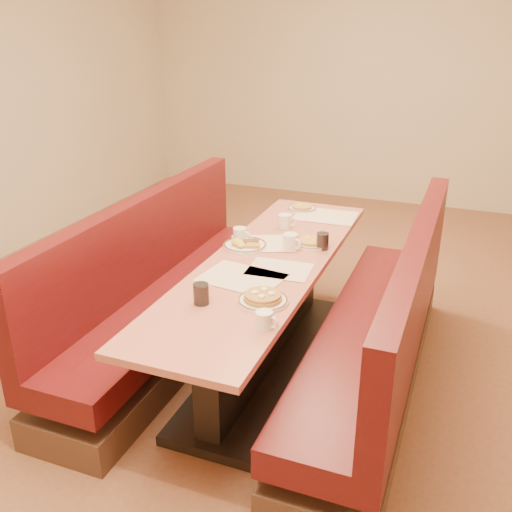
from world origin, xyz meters
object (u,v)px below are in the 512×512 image
(diner_table, at_px, (266,315))
(eggs_plate, at_px, (245,245))
(booth_left, at_px, (165,298))
(coffee_mug_c, at_px, (291,242))
(soda_tumbler_near, at_px, (201,294))
(pancake_plate, at_px, (263,299))
(coffee_mug_b, at_px, (240,235))
(coffee_mug_d, at_px, (285,221))
(soda_tumbler_mid, at_px, (323,241))
(coffee_mug_a, at_px, (265,320))
(booth_right, at_px, (381,339))

(diner_table, height_order, eggs_plate, eggs_plate)
(booth_left, distance_m, coffee_mug_c, 0.96)
(booth_left, height_order, soda_tumbler_near, booth_left)
(coffee_mug_c, relative_size, soda_tumbler_near, 1.17)
(pancake_plate, bearing_deg, diner_table, 108.73)
(pancake_plate, relative_size, coffee_mug_b, 2.16)
(eggs_plate, xyz_separation_m, soda_tumbler_near, (0.09, -0.81, 0.04))
(coffee_mug_d, bearing_deg, soda_tumbler_mid, -52.70)
(coffee_mug_b, bearing_deg, diner_table, -34.22)
(coffee_mug_a, distance_m, soda_tumbler_near, 0.42)
(diner_table, relative_size, soda_tumbler_near, 22.15)
(diner_table, xyz_separation_m, soda_tumbler_mid, (0.27, 0.32, 0.43))
(booth_left, distance_m, coffee_mug_b, 0.68)
(booth_left, height_order, eggs_plate, booth_left)
(coffee_mug_a, bearing_deg, pancake_plate, 121.35)
(booth_left, relative_size, soda_tumbler_mid, 23.05)
(booth_left, xyz_separation_m, coffee_mug_b, (0.46, 0.25, 0.44))
(coffee_mug_b, bearing_deg, eggs_plate, -43.80)
(coffee_mug_b, xyz_separation_m, coffee_mug_d, (0.19, 0.36, 0.00))
(eggs_plate, relative_size, soda_tumbler_near, 2.51)
(diner_table, relative_size, booth_left, 1.00)
(booth_left, distance_m, soda_tumbler_mid, 1.14)
(coffee_mug_b, height_order, soda_tumbler_near, soda_tumbler_near)
(booth_left, height_order, coffee_mug_c, booth_left)
(diner_table, bearing_deg, pancake_plate, -71.27)
(booth_right, xyz_separation_m, soda_tumbler_mid, (-0.46, 0.32, 0.44))
(booth_right, relative_size, coffee_mug_d, 19.15)
(coffee_mug_b, bearing_deg, coffee_mug_c, 6.45)
(pancake_plate, bearing_deg, booth_right, 43.03)
(booth_left, xyz_separation_m, coffee_mug_a, (1.01, -0.77, 0.44))
(coffee_mug_a, distance_m, soda_tumbler_mid, 1.09)
(eggs_plate, relative_size, soda_tumbler_mid, 2.61)
(coffee_mug_d, distance_m, soda_tumbler_near, 1.26)
(booth_left, distance_m, coffee_mug_a, 1.35)
(diner_table, relative_size, coffee_mug_a, 20.82)
(booth_left, distance_m, coffee_mug_d, 0.99)
(soda_tumbler_near, bearing_deg, pancake_plate, 23.45)
(coffee_mug_a, bearing_deg, booth_right, 68.36)
(coffee_mug_c, relative_size, coffee_mug_d, 1.01)
(eggs_plate, bearing_deg, soda_tumbler_mid, 17.80)
(diner_table, xyz_separation_m, coffee_mug_d, (-0.08, 0.61, 0.43))
(coffee_mug_a, bearing_deg, coffee_mug_b, 127.31)
(pancake_plate, distance_m, eggs_plate, 0.79)
(coffee_mug_c, distance_m, soda_tumbler_near, 0.91)
(eggs_plate, bearing_deg, coffee_mug_c, 14.12)
(booth_right, xyz_separation_m, coffee_mug_c, (-0.65, 0.24, 0.44))
(coffee_mug_c, bearing_deg, diner_table, -84.39)
(pancake_plate, xyz_separation_m, soda_tumbler_mid, (0.09, 0.84, 0.03))
(coffee_mug_a, distance_m, coffee_mug_b, 1.16)
(coffee_mug_b, bearing_deg, soda_tumbler_near, -72.05)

